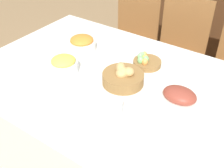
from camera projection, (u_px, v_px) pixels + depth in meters
ground_plane at (118, 164)px, 2.10m from camera, size 12.00×12.00×0.00m
dining_table at (118, 128)px, 1.88m from camera, size 1.83×1.18×0.76m
chair_far_left at (132, 38)px, 2.67m from camera, size 0.46×0.46×0.96m
chair_far_center at (178, 52)px, 2.45m from camera, size 0.45×0.45×0.96m
sideboard at (205, 21)px, 3.06m from camera, size 1.29×0.44×0.95m
bread_basket at (123, 77)px, 1.61m from camera, size 0.24×0.24×0.12m
egg_basket at (146, 61)px, 1.78m from camera, size 0.18×0.18×0.08m
ham_platter at (180, 96)px, 1.50m from camera, size 0.29×0.20×0.08m
pineapple_bowl at (64, 65)px, 1.71m from camera, size 0.17×0.17×0.11m
carrot_bowl at (82, 44)px, 1.93m from camera, size 0.19×0.19×0.11m
dinner_plate at (61, 116)px, 1.41m from camera, size 0.25×0.25×0.01m
fork at (39, 105)px, 1.48m from camera, size 0.02×0.18×0.00m
knife at (84, 128)px, 1.34m from camera, size 0.02×0.18×0.00m
spoon at (89, 131)px, 1.32m from camera, size 0.02×0.18×0.00m
drinking_cup at (115, 108)px, 1.39m from camera, size 0.08×0.08×0.09m
butter_dish at (45, 82)px, 1.62m from camera, size 0.10×0.06×0.03m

